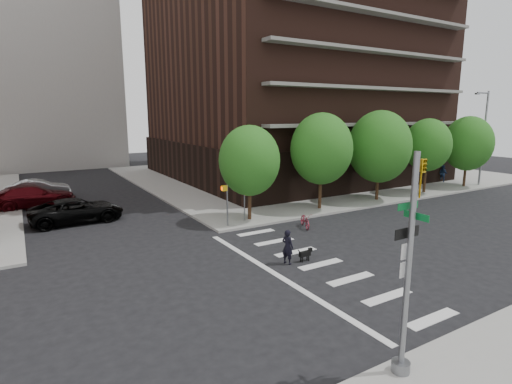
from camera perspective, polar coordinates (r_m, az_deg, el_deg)
name	(u,v)px	position (r m, az deg, el deg)	size (l,w,h in m)	color
ground	(268,277)	(17.86, 1.67, -12.11)	(120.00, 120.00, 0.00)	black
sidewalk_ne	(306,173)	(47.98, 7.22, 2.70)	(39.00, 33.00, 0.15)	gray
crosswalk	(308,268)	(19.05, 7.37, -10.66)	(3.85, 13.00, 0.01)	silver
tree_a	(249,161)	(25.92, -0.94, 4.49)	(4.00, 4.00, 5.90)	#301E11
tree_b	(321,149)	(29.32, 9.32, 6.10)	(4.50, 4.50, 6.65)	#301E11
tree_c	(380,147)	(33.50, 17.24, 6.19)	(5.00, 5.00, 6.80)	#301E11
tree_d	(428,145)	(38.17, 23.31, 6.18)	(4.00, 4.00, 6.20)	#301E11
tree_e	(468,144)	(43.17, 28.02, 6.13)	(4.50, 4.50, 6.35)	#301E11
traffic_signal	(408,284)	(11.36, 20.85, -12.12)	(0.90, 0.75, 6.00)	slate
pedestrian_signal	(231,198)	(24.98, -3.61, -0.88)	(2.18, 0.67, 2.60)	slate
streetlamp	(483,132)	(44.54, 29.70, 7.44)	(2.14, 0.22, 9.00)	slate
parked_car_black	(77,211)	(28.69, -24.21, -2.43)	(5.77, 2.66, 1.60)	black
parked_car_maroon	(33,196)	(34.77, -29.28, -0.53)	(6.00, 2.44, 1.74)	#3F070B
parked_car_silver	(39,189)	(38.26, -28.63, 0.38)	(4.89, 1.71, 1.61)	#A1A5A9
scooter	(305,220)	(25.29, 7.04, -4.01)	(0.63, 1.80, 0.95)	maroon
dog_walker	(288,247)	(19.14, 4.52, -7.81)	(0.40, 0.61, 1.68)	black
dog	(306,253)	(19.70, 7.09, -8.71)	(0.72, 0.20, 0.61)	black
pedestrian_far	(443,174)	(45.08, 25.14, 2.40)	(0.66, 0.84, 1.73)	navy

